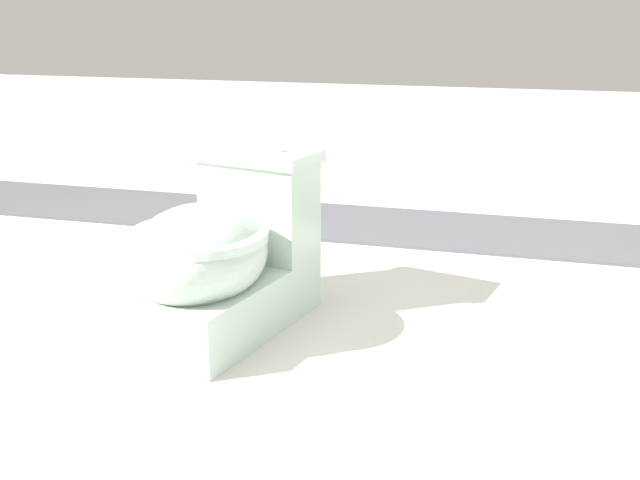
{
  "coord_description": "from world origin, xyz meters",
  "views": [
    {
      "loc": [
        1.88,
        0.75,
        0.93
      ],
      "look_at": [
        -0.04,
        0.23,
        0.3
      ],
      "focal_mm": 42.0,
      "sensor_mm": 36.0,
      "label": 1
    }
  ],
  "objects": [
    {
      "name": "toilet",
      "position": [
        -0.04,
        -0.07,
        0.22
      ],
      "size": [
        0.7,
        0.51,
        0.52
      ],
      "rotation": [
        0.0,
        0.0,
        -0.23
      ],
      "color": "#B2C6B7",
      "rests_on": "ground"
    },
    {
      "name": "gravel_strip",
      "position": [
        -1.21,
        0.5,
        0.01
      ],
      "size": [
        0.56,
        8.0,
        0.01
      ],
      "primitive_type": "cube",
      "color": "#4C4C51",
      "rests_on": "ground"
    },
    {
      "name": "ground_plane",
      "position": [
        0.0,
        0.0,
        0.0
      ],
      "size": [
        14.0,
        14.0,
        0.0
      ],
      "primitive_type": "plane",
      "color": "beige"
    }
  ]
}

